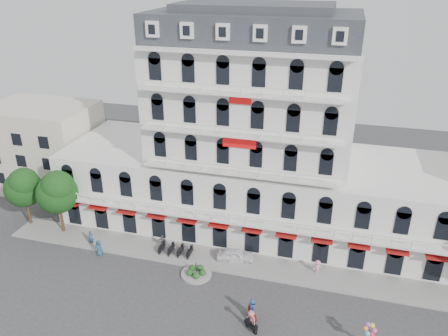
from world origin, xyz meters
TOP-DOWN VIEW (x-y plane):
  - ground at (0.00, 0.00)m, footprint 120.00×120.00m
  - sidewalk at (0.00, 9.00)m, footprint 53.00×4.00m
  - main_building at (0.00, 18.00)m, footprint 45.00×15.00m
  - flank_building_west at (-30.00, 20.00)m, footprint 14.00×10.00m
  - traffic_island at (-3.00, 6.00)m, footprint 3.20×3.20m
  - parked_scooter_row at (-6.35, 8.80)m, footprint 4.40×1.80m
  - tree_west_outer at (-25.95, 9.98)m, footprint 4.50×4.48m
  - tree_west_inner at (-20.95, 9.48)m, footprint 4.76×4.76m
  - parked_car at (0.30, 9.50)m, footprint 4.24×2.30m
  - rider_east at (3.87, 1.39)m, footprint 1.07×1.52m
  - rider_center at (4.03, 0.10)m, footprint 1.39×1.22m
  - pedestrian_left at (-14.47, 6.50)m, footprint 0.95×0.64m
  - pedestrian_mid at (-8.15, 9.50)m, footprint 1.07×0.53m
  - pedestrian_right at (9.06, 9.50)m, footprint 1.21×1.17m
  - pedestrian_far at (-16.43, 8.08)m, footprint 0.75×0.67m

SIDE VIEW (x-z plane):
  - ground at x=0.00m, z-range 0.00..0.00m
  - parked_scooter_row at x=-6.35m, z-range -0.55..0.55m
  - sidewalk at x=0.00m, z-range 0.00..0.16m
  - traffic_island at x=-3.00m, z-range -0.54..1.06m
  - parked_car at x=0.30m, z-range 0.00..1.37m
  - pedestrian_right at x=9.06m, z-range 0.00..1.66m
  - pedestrian_far at x=-16.43m, z-range 0.00..1.73m
  - pedestrian_mid at x=-8.15m, z-range 0.00..1.76m
  - pedestrian_left at x=-14.47m, z-range 0.00..1.88m
  - rider_center at x=4.03m, z-range 0.06..2.22m
  - rider_east at x=3.87m, z-range 0.02..2.32m
  - tree_west_outer at x=-25.95m, z-range 1.47..9.23m
  - tree_west_inner at x=-20.95m, z-range 1.56..9.81m
  - flank_building_west at x=-30.00m, z-range 0.00..12.00m
  - main_building at x=0.00m, z-range -2.94..22.86m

